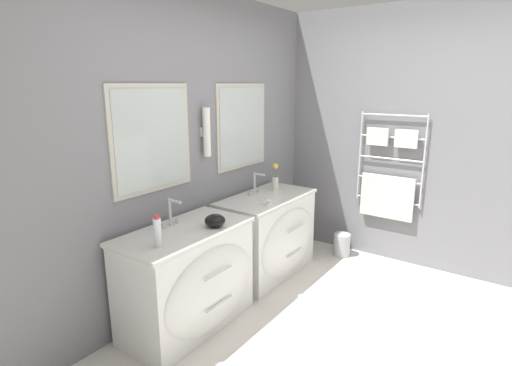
{
  "coord_description": "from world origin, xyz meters",
  "views": [
    {
      "loc": [
        -2.42,
        -0.7,
        1.84
      ],
      "look_at": [
        0.2,
        1.15,
        1.04
      ],
      "focal_mm": 28.0,
      "sensor_mm": 36.0,
      "label": 1
    }
  ],
  "objects_px": {
    "vanity_right": "(270,235)",
    "amenity_bowl": "(215,221)",
    "vanity_left": "(190,279)",
    "toiletry_bottle": "(157,232)",
    "waste_bin": "(342,244)",
    "flower_vase": "(275,179)"
  },
  "relations": [
    {
      "from": "vanity_right",
      "to": "amenity_bowl",
      "type": "relative_size",
      "value": 6.61
    },
    {
      "from": "vanity_left",
      "to": "vanity_right",
      "type": "height_order",
      "value": "same"
    },
    {
      "from": "toiletry_bottle",
      "to": "waste_bin",
      "type": "height_order",
      "value": "toiletry_bottle"
    },
    {
      "from": "vanity_right",
      "to": "waste_bin",
      "type": "distance_m",
      "value": 0.95
    },
    {
      "from": "amenity_bowl",
      "to": "waste_bin",
      "type": "xyz_separation_m",
      "value": [
        1.73,
        -0.31,
        -0.71
      ]
    },
    {
      "from": "vanity_left",
      "to": "vanity_right",
      "type": "xyz_separation_m",
      "value": [
        1.1,
        0.0,
        0.0
      ]
    },
    {
      "from": "vanity_left",
      "to": "flower_vase",
      "type": "relative_size",
      "value": 3.75
    },
    {
      "from": "vanity_left",
      "to": "toiletry_bottle",
      "type": "bearing_deg",
      "value": -170.56
    },
    {
      "from": "flower_vase",
      "to": "vanity_right",
      "type": "bearing_deg",
      "value": -159.77
    },
    {
      "from": "vanity_right",
      "to": "waste_bin",
      "type": "relative_size",
      "value": 4.25
    },
    {
      "from": "toiletry_bottle",
      "to": "amenity_bowl",
      "type": "height_order",
      "value": "toiletry_bottle"
    },
    {
      "from": "flower_vase",
      "to": "waste_bin",
      "type": "bearing_deg",
      "value": -41.04
    },
    {
      "from": "vanity_right",
      "to": "waste_bin",
      "type": "height_order",
      "value": "vanity_right"
    },
    {
      "from": "toiletry_bottle",
      "to": "vanity_right",
      "type": "bearing_deg",
      "value": 2.19
    },
    {
      "from": "waste_bin",
      "to": "vanity_right",
      "type": "bearing_deg",
      "value": 152.6
    },
    {
      "from": "vanity_right",
      "to": "toiletry_bottle",
      "type": "height_order",
      "value": "toiletry_bottle"
    },
    {
      "from": "vanity_right",
      "to": "amenity_bowl",
      "type": "height_order",
      "value": "amenity_bowl"
    },
    {
      "from": "flower_vase",
      "to": "amenity_bowl",
      "type": "bearing_deg",
      "value": -170.41
    },
    {
      "from": "vanity_left",
      "to": "amenity_bowl",
      "type": "relative_size",
      "value": 6.61
    },
    {
      "from": "vanity_right",
      "to": "flower_vase",
      "type": "xyz_separation_m",
      "value": [
        0.23,
        0.08,
        0.5
      ]
    },
    {
      "from": "flower_vase",
      "to": "toiletry_bottle",
      "type": "bearing_deg",
      "value": -175.2
    },
    {
      "from": "amenity_bowl",
      "to": "flower_vase",
      "type": "xyz_separation_m",
      "value": [
        1.15,
        0.19,
        0.07
      ]
    }
  ]
}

